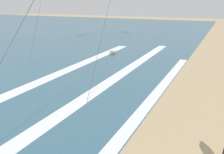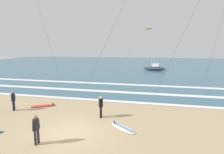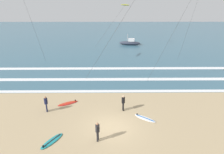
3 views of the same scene
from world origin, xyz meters
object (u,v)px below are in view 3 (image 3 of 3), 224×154
at_px(surfer_left_near, 46,102).
at_px(surfboard_foreground_flat, 68,103).
at_px(surfboard_right_spare, 145,118).
at_px(kite_yellow_far_left, 125,5).
at_px(offshore_boat, 130,43).
at_px(surfboard_left_pile, 52,141).
at_px(surfer_foreground_main, 123,101).
at_px(surfer_right_near, 98,130).

height_order(surfer_left_near, surfboard_foreground_flat, surfer_left_near).
xyz_separation_m(surfboard_right_spare, kite_yellow_far_left, (0.21, 31.00, 9.26)).
distance_m(kite_yellow_far_left, offshore_boat, 9.05).
bearing_deg(surfboard_left_pile, kite_yellow_far_left, 77.14).
relative_size(surfer_left_near, surfboard_left_pile, 0.76).
relative_size(surfer_foreground_main, surfer_left_near, 1.00).
height_order(surfer_right_near, surfer_left_near, same).
height_order(surfer_foreground_main, kite_yellow_far_left, kite_yellow_far_left).
bearing_deg(offshore_boat, surfer_left_near, -109.38).
bearing_deg(surfboard_foreground_flat, surfer_foreground_main, -13.50).
height_order(surfboard_left_pile, surfboard_foreground_flat, same).
relative_size(surfer_right_near, surfboard_left_pile, 0.76).
bearing_deg(surfboard_left_pile, surfer_left_near, 111.23).
height_order(surfer_foreground_main, surfboard_left_pile, surfer_foreground_main).
xyz_separation_m(kite_yellow_far_left, offshore_boat, (1.58, 1.70, -8.75)).
distance_m(surfboard_foreground_flat, offshore_boat, 31.28).
relative_size(surfboard_right_spare, surfboard_left_pile, 0.96).
height_order(surfboard_right_spare, surfboard_left_pile, same).
relative_size(surfer_left_near, surfboard_foreground_flat, 0.75).
bearing_deg(surfboard_right_spare, offshore_boat, 86.88).
bearing_deg(surfer_right_near, offshore_boat, 80.64).
bearing_deg(surfboard_left_pile, surfer_right_near, 1.33).
bearing_deg(surfer_right_near, kite_yellow_far_left, 82.78).
bearing_deg(surfboard_left_pile, surfboard_foreground_flat, 89.91).
bearing_deg(surfer_right_near, surfboard_right_spare, 35.31).
height_order(surfer_right_near, kite_yellow_far_left, kite_yellow_far_left).
xyz_separation_m(surfer_foreground_main, surfer_right_near, (-2.20, -4.39, 0.00)).
distance_m(surfer_foreground_main, surfboard_left_pile, 7.27).
bearing_deg(surfboard_left_pile, surfer_foreground_main, 38.30).
height_order(surfer_right_near, surfboard_right_spare, surfer_right_near).
xyz_separation_m(surfer_foreground_main, offshore_boat, (3.67, 31.21, -0.40)).
relative_size(surfer_foreground_main, offshore_boat, 0.30).
xyz_separation_m(surfer_left_near, offshore_boat, (11.02, 31.33, -0.40)).
bearing_deg(surfer_foreground_main, surfboard_foreground_flat, 166.50).
relative_size(surfer_right_near, offshore_boat, 0.30).
xyz_separation_m(surfboard_left_pile, offshore_boat, (9.33, 35.68, 0.51)).
xyz_separation_m(surfer_left_near, kite_yellow_far_left, (9.45, 29.63, 8.34)).
relative_size(surfer_left_near, offshore_boat, 0.30).
distance_m(surfer_left_near, offshore_boat, 33.22).
bearing_deg(surfer_left_near, kite_yellow_far_left, 72.32).
distance_m(surfer_right_near, surfboard_right_spare, 5.09).
distance_m(surfer_left_near, surfboard_foreground_flat, 2.43).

